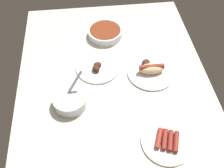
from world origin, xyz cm
name	(u,v)px	position (x,y,z in cm)	size (l,w,h in cm)	color
ground_plane	(114,83)	(0.00, 0.00, -1.50)	(120.00, 90.00, 3.00)	silver
plate_hotdog_assembled	(151,70)	(2.98, -18.27, 1.78)	(22.90, 22.90, 5.61)	white
bowl_chili	(105,32)	(32.50, 0.97, 2.34)	(18.55, 18.55, 4.24)	white
bowl_coleslaw	(70,100)	(-11.10, 20.45, 2.94)	(14.96, 14.96, 14.99)	silver
plate_grilled_meat	(98,67)	(8.86, 6.96, 0.70)	(21.54, 21.54, 3.80)	white
plate_sausages	(167,141)	(-33.86, -17.11, 0.88)	(20.49, 20.49, 3.03)	white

